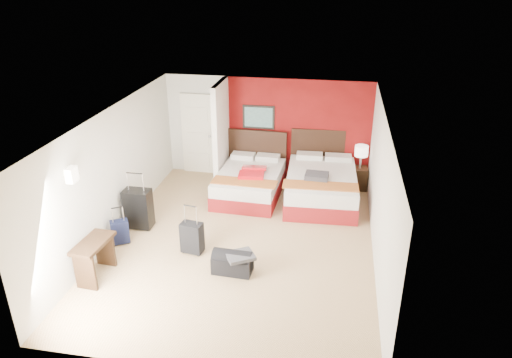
% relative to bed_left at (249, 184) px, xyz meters
% --- Properties ---
extents(ground, '(6.50, 6.50, 0.00)m').
position_rel_bed_left_xyz_m(ground, '(0.22, -2.05, -0.30)').
color(ground, tan).
rests_on(ground, ground).
extents(room_walls, '(5.02, 6.52, 2.50)m').
position_rel_bed_left_xyz_m(room_walls, '(-1.19, -0.63, 0.96)').
color(room_walls, silver).
rests_on(room_walls, ground).
extents(red_accent_panel, '(3.50, 0.04, 2.50)m').
position_rel_bed_left_xyz_m(red_accent_panel, '(0.97, 1.18, 0.95)').
color(red_accent_panel, maroon).
rests_on(red_accent_panel, ground).
extents(partition_wall, '(0.12, 1.20, 2.50)m').
position_rel_bed_left_xyz_m(partition_wall, '(-0.78, 0.56, 0.95)').
color(partition_wall, silver).
rests_on(partition_wall, ground).
extents(entry_door, '(0.82, 0.06, 2.05)m').
position_rel_bed_left_xyz_m(entry_door, '(-1.53, 1.15, 0.73)').
color(entry_door, silver).
rests_on(entry_door, ground).
extents(bed_left, '(1.47, 2.04, 0.60)m').
position_rel_bed_left_xyz_m(bed_left, '(0.00, 0.00, 0.00)').
color(bed_left, silver).
rests_on(bed_left, ground).
extents(bed_right, '(1.64, 2.28, 0.66)m').
position_rel_bed_left_xyz_m(bed_right, '(1.64, 0.02, 0.03)').
color(bed_right, silver).
rests_on(bed_right, ground).
extents(red_suitcase_open, '(0.62, 0.81, 0.10)m').
position_rel_bed_left_xyz_m(red_suitcase_open, '(0.10, -0.10, 0.35)').
color(red_suitcase_open, red).
rests_on(red_suitcase_open, bed_left).
extents(jacket_bundle, '(0.52, 0.42, 0.12)m').
position_rel_bed_left_xyz_m(jacket_bundle, '(1.54, -0.28, 0.43)').
color(jacket_bundle, '#3C3C41').
rests_on(jacket_bundle, bed_right).
extents(nightstand, '(0.40, 0.40, 0.53)m').
position_rel_bed_left_xyz_m(nightstand, '(2.50, 0.82, -0.03)').
color(nightstand, black).
rests_on(nightstand, ground).
extents(table_lamp, '(0.37, 0.37, 0.55)m').
position_rel_bed_left_xyz_m(table_lamp, '(2.50, 0.82, 0.51)').
color(table_lamp, white).
rests_on(table_lamp, nightstand).
extents(suitcase_black, '(0.54, 0.34, 0.80)m').
position_rel_bed_left_xyz_m(suitcase_black, '(-1.93, -1.84, 0.10)').
color(suitcase_black, black).
rests_on(suitcase_black, ground).
extents(suitcase_charcoal, '(0.43, 0.31, 0.58)m').
position_rel_bed_left_xyz_m(suitcase_charcoal, '(-0.60, -2.55, -0.01)').
color(suitcase_charcoal, black).
rests_on(suitcase_charcoal, ground).
extents(suitcase_navy, '(0.39, 0.34, 0.46)m').
position_rel_bed_left_xyz_m(suitcase_navy, '(-2.05, -2.49, -0.07)').
color(suitcase_navy, black).
rests_on(suitcase_navy, ground).
extents(duffel_bag, '(0.70, 0.40, 0.35)m').
position_rel_bed_left_xyz_m(duffel_bag, '(0.27, -3.02, -0.12)').
color(duffel_bag, black).
rests_on(duffel_bag, ground).
extents(jacket_draped, '(0.59, 0.57, 0.06)m').
position_rel_bed_left_xyz_m(jacket_draped, '(0.42, -3.07, 0.08)').
color(jacket_draped, '#3C3C41').
rests_on(jacket_draped, duffel_bag).
extents(desk, '(0.48, 0.86, 0.69)m').
position_rel_bed_left_xyz_m(desk, '(-1.99, -3.56, 0.05)').
color(desk, black).
rests_on(desk, ground).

